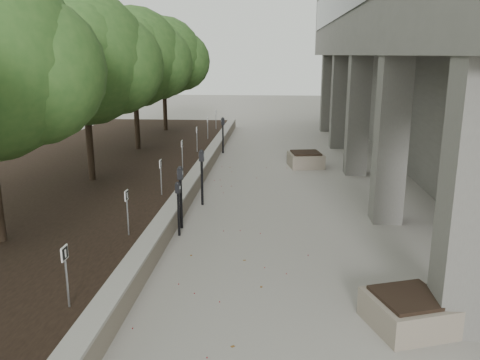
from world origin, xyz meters
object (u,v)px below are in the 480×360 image
(crabapple_tree_3, at_px, (85,87))
(parking_meter_3, at_px, (181,198))
(parking_meter_4, at_px, (202,177))
(planter_back, at_px, (306,159))
(planter_front, at_px, (408,311))
(crabapple_tree_5, at_px, (164,74))
(parking_meter_5, at_px, (223,135))
(parking_meter_2, at_px, (178,209))
(crabapple_tree_4, at_px, (135,79))

(crabapple_tree_3, distance_m, parking_meter_3, 4.97)
(parking_meter_4, distance_m, planter_back, 5.91)
(parking_meter_3, distance_m, planter_front, 5.91)
(crabapple_tree_5, bearing_deg, parking_meter_5, -48.52)
(crabapple_tree_5, bearing_deg, planter_back, -42.49)
(parking_meter_5, relative_size, planter_back, 1.28)
(crabapple_tree_5, height_order, parking_meter_4, crabapple_tree_5)
(crabapple_tree_3, xyz_separation_m, parking_meter_4, (3.47, -1.03, -2.34))
(parking_meter_3, bearing_deg, parking_meter_2, -84.43)
(parking_meter_3, relative_size, planter_front, 1.37)
(parking_meter_4, xyz_separation_m, planter_back, (3.10, 5.01, -0.50))
(parking_meter_3, xyz_separation_m, parking_meter_4, (0.22, 1.90, 0.02))
(planter_front, distance_m, planter_back, 11.02)
(crabapple_tree_5, bearing_deg, parking_meter_4, -72.55)
(crabapple_tree_3, bearing_deg, parking_meter_2, -46.17)
(crabapple_tree_4, bearing_deg, crabapple_tree_5, 90.00)
(parking_meter_4, relative_size, planter_back, 1.31)
(planter_front, xyz_separation_m, planter_back, (-0.93, 10.98, 0.02))
(parking_meter_2, distance_m, parking_meter_4, 2.41)
(crabapple_tree_3, height_order, parking_meter_3, crabapple_tree_3)
(crabapple_tree_3, xyz_separation_m, parking_meter_2, (3.29, -3.42, -2.48))
(parking_meter_5, bearing_deg, crabapple_tree_3, -138.95)
(crabapple_tree_4, relative_size, parking_meter_3, 3.58)
(parking_meter_5, distance_m, planter_front, 13.99)
(crabapple_tree_3, bearing_deg, parking_meter_4, -16.47)
(parking_meter_5, bearing_deg, parking_meter_2, -111.53)
(crabapple_tree_3, xyz_separation_m, parking_meter_5, (3.25, 6.32, -2.36))
(crabapple_tree_4, height_order, crabapple_tree_5, same)
(crabapple_tree_4, relative_size, planter_front, 4.90)
(crabapple_tree_3, bearing_deg, parking_meter_3, -41.98)
(parking_meter_5, bearing_deg, planter_front, -94.06)
(crabapple_tree_4, height_order, parking_meter_5, crabapple_tree_4)
(parking_meter_2, bearing_deg, planter_front, -27.69)
(crabapple_tree_3, height_order, parking_meter_4, crabapple_tree_3)
(parking_meter_3, relative_size, parking_meter_4, 0.98)
(parking_meter_4, bearing_deg, planter_front, -54.65)
(parking_meter_4, distance_m, planter_front, 7.23)
(parking_meter_2, xyz_separation_m, parking_meter_4, (0.18, 2.40, 0.14))
(crabapple_tree_5, xyz_separation_m, planter_front, (7.50, -17.00, -2.86))
(planter_back, bearing_deg, planter_front, -85.15)
(planter_back, bearing_deg, crabapple_tree_3, -148.75)
(parking_meter_2, height_order, parking_meter_5, parking_meter_5)
(crabapple_tree_4, relative_size, parking_meter_2, 4.27)
(crabapple_tree_3, distance_m, parking_meter_5, 7.49)
(crabapple_tree_4, distance_m, parking_meter_5, 4.23)
(crabapple_tree_5, height_order, planter_front, crabapple_tree_5)
(crabapple_tree_4, relative_size, planter_back, 4.58)
(planter_front, bearing_deg, crabapple_tree_4, 122.00)
(crabapple_tree_4, distance_m, parking_meter_2, 9.38)
(crabapple_tree_3, relative_size, parking_meter_5, 3.59)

